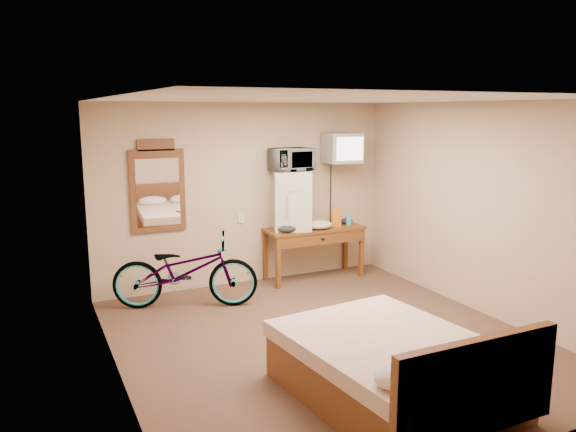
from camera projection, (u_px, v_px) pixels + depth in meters
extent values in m
plane|color=#513628|center=(326.00, 340.00, 5.94)|extent=(4.60, 4.60, 0.00)
plane|color=silver|center=(329.00, 99.00, 5.48)|extent=(4.60, 4.60, 0.00)
cube|color=tan|center=(246.00, 194.00, 7.75)|extent=(4.20, 0.04, 2.50)
cube|color=tan|center=(500.00, 288.00, 3.67)|extent=(4.20, 0.04, 2.50)
cube|color=tan|center=(114.00, 245.00, 4.82)|extent=(0.04, 4.60, 2.50)
cube|color=tan|center=(483.00, 209.00, 6.60)|extent=(0.04, 4.60, 2.50)
cube|color=silver|center=(241.00, 218.00, 7.77)|extent=(0.08, 0.01, 0.13)
cube|color=brown|center=(314.00, 229.00, 8.01)|extent=(1.44, 0.57, 0.04)
cube|color=brown|center=(278.00, 263.00, 7.60)|extent=(0.06, 0.06, 0.71)
cube|color=brown|center=(361.00, 253.00, 8.16)|extent=(0.06, 0.06, 0.71)
cube|color=brown|center=(265.00, 255.00, 8.00)|extent=(0.06, 0.06, 0.71)
cube|color=brown|center=(345.00, 246.00, 8.56)|extent=(0.06, 0.06, 0.71)
cube|color=brown|center=(322.00, 239.00, 7.81)|extent=(1.31, 0.06, 0.16)
cube|color=black|center=(323.00, 239.00, 7.80)|extent=(0.05, 0.02, 0.03)
cube|color=silver|center=(292.00, 200.00, 7.81)|extent=(0.63, 0.62, 0.82)
cube|color=#9C9C97|center=(300.00, 191.00, 7.56)|extent=(0.50, 0.01, 0.00)
cylinder|color=#9C9C97|center=(287.00, 207.00, 7.52)|extent=(0.02, 0.02, 0.30)
imported|color=silver|center=(292.00, 159.00, 7.71)|extent=(0.58, 0.42, 0.31)
cube|color=orange|center=(336.00, 218.00, 8.05)|extent=(0.15, 0.11, 0.25)
cylinder|color=#43ACE5|center=(349.00, 220.00, 8.17)|extent=(0.08, 0.08, 0.13)
ellipsoid|color=beige|center=(319.00, 225.00, 7.88)|extent=(0.38, 0.30, 0.12)
ellipsoid|color=black|center=(287.00, 229.00, 7.66)|extent=(0.28, 0.21, 0.10)
ellipsoid|color=black|center=(346.00, 221.00, 8.24)|extent=(0.19, 0.15, 0.09)
cube|color=black|center=(333.00, 154.00, 8.22)|extent=(0.14, 0.02, 0.14)
cylinder|color=black|center=(335.00, 154.00, 8.18)|extent=(0.05, 0.30, 0.05)
cube|color=#9C9C97|center=(342.00, 148.00, 7.97)|extent=(0.52, 0.44, 0.42)
cube|color=white|center=(350.00, 149.00, 7.78)|extent=(0.40, 0.05, 0.32)
cube|color=black|center=(335.00, 147.00, 8.15)|extent=(0.30, 0.04, 0.26)
cube|color=brown|center=(158.00, 191.00, 7.19)|extent=(0.70, 0.04, 1.07)
cube|color=brown|center=(156.00, 145.00, 7.08)|extent=(0.47, 0.04, 0.15)
cube|color=white|center=(158.00, 193.00, 7.18)|extent=(0.55, 0.01, 0.87)
imported|color=black|center=(185.00, 271.00, 6.86)|extent=(1.87, 1.19, 0.93)
cube|color=brown|center=(391.00, 376.00, 4.71)|extent=(1.55, 1.96, 0.40)
cube|color=beige|center=(392.00, 348.00, 4.66)|extent=(1.60, 2.01, 0.14)
cube|color=brown|center=(477.00, 387.00, 3.79)|extent=(1.38, 0.08, 0.70)
ellipsoid|color=silver|center=(410.00, 373.00, 3.92)|extent=(0.57, 0.35, 0.20)
ellipsoid|color=silver|center=(480.00, 356.00, 4.19)|extent=(0.57, 0.35, 0.20)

